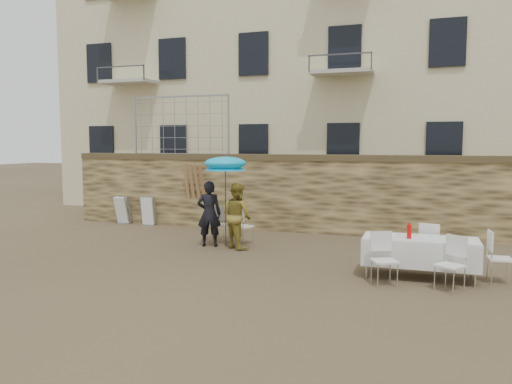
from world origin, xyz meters
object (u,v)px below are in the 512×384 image
(man_suit, at_px, (209,214))
(banquet_table, at_px, (420,240))
(soda_bottle, at_px, (409,232))
(table_chair_front_left, at_px, (384,259))
(woman_dress, at_px, (237,216))
(umbrella, at_px, (225,166))
(couple_chair_right, at_px, (243,225))
(chair_stack_left, at_px, (125,209))
(table_chair_front_right, at_px, (450,264))
(table_chair_back, at_px, (430,246))
(couple_chair_left, at_px, (218,224))
(chair_stack_right, at_px, (150,210))
(table_chair_side, at_px, (500,257))

(man_suit, height_order, banquet_table, man_suit)
(soda_bottle, bearing_deg, table_chair_front_left, -123.69)
(woman_dress, height_order, banquet_table, woman_dress)
(soda_bottle, bearing_deg, banquet_table, 36.87)
(umbrella, bearing_deg, couple_chair_right, 56.31)
(banquet_table, height_order, soda_bottle, soda_bottle)
(woman_dress, distance_m, chair_stack_left, 5.35)
(umbrella, height_order, soda_bottle, umbrella)
(chair_stack_left, bearing_deg, couple_chair_right, -21.92)
(table_chair_front_left, distance_m, table_chair_front_right, 1.10)
(soda_bottle, distance_m, table_chair_front_left, 0.84)
(umbrella, height_order, table_chair_back, umbrella)
(soda_bottle, bearing_deg, couple_chair_right, 152.33)
(couple_chair_left, bearing_deg, couple_chair_right, 169.92)
(table_chair_back, bearing_deg, man_suit, 3.03)
(table_chair_front_left, relative_size, chair_stack_right, 1.04)
(woman_dress, distance_m, table_chair_front_left, 4.26)
(umbrella, bearing_deg, man_suit, -165.96)
(banquet_table, relative_size, table_chair_front_right, 2.19)
(couple_chair_left, bearing_deg, woman_dress, 133.67)
(soda_bottle, distance_m, table_chair_side, 1.67)
(table_chair_front_right, bearing_deg, umbrella, -169.54)
(banquet_table, distance_m, chair_stack_left, 9.80)
(table_chair_back, height_order, table_chair_side, same)
(couple_chair_left, height_order, chair_stack_right, couple_chair_left)
(woman_dress, distance_m, table_chair_back, 4.50)
(couple_chair_left, relative_size, table_chair_front_right, 1.00)
(banquet_table, distance_m, chair_stack_right, 8.98)
(couple_chair_left, distance_m, table_chair_side, 6.67)
(umbrella, xyz_separation_m, table_chair_front_left, (3.99, -2.29, -1.53))
(table_chair_front_left, relative_size, table_chair_side, 1.00)
(man_suit, xyz_separation_m, soda_bottle, (4.79, -1.59, 0.09))
(couple_chair_left, bearing_deg, table_chair_side, 153.41)
(woman_dress, bearing_deg, soda_bottle, -166.06)
(soda_bottle, xyz_separation_m, table_chair_front_left, (-0.40, -0.60, -0.43))
(table_chair_front_left, bearing_deg, table_chair_side, -1.92)
(woman_dress, relative_size, couple_chair_left, 1.68)
(couple_chair_left, relative_size, chair_stack_right, 1.04)
(banquet_table, bearing_deg, woman_dress, 161.19)
(umbrella, distance_m, couple_chair_left, 1.64)
(couple_chair_right, bearing_deg, couple_chair_left, 24.31)
(soda_bottle, height_order, table_chair_back, soda_bottle)
(table_chair_front_left, bearing_deg, woman_dress, 123.97)
(woman_dress, distance_m, table_chair_front_right, 5.23)
(woman_dress, distance_m, couple_chair_right, 0.64)
(woman_dress, xyz_separation_m, banquet_table, (4.24, -1.44, -0.07))
(man_suit, height_order, woman_dress, man_suit)
(table_chair_front_left, height_order, chair_stack_left, table_chair_front_left)
(couple_chair_right, bearing_deg, table_chair_front_left, 167.67)
(banquet_table, xyz_separation_m, table_chair_side, (1.40, 0.10, -0.25))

